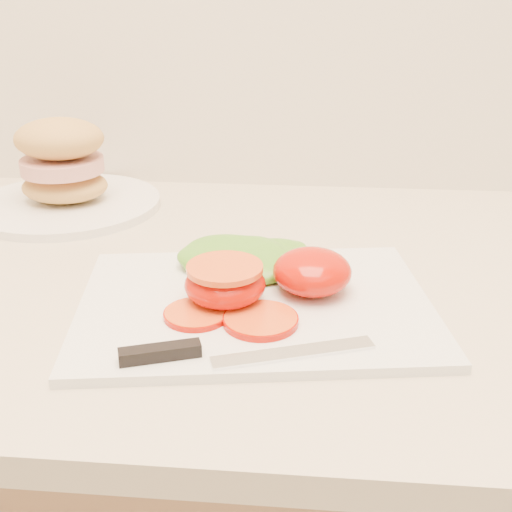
{
  "coord_description": "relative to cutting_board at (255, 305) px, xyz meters",
  "views": [
    {
      "loc": [
        -0.46,
        1.01,
        1.24
      ],
      "look_at": [
        -0.51,
        1.59,
        0.99
      ],
      "focal_mm": 45.0,
      "sensor_mm": 36.0,
      "label": 1
    }
  ],
  "objects": [
    {
      "name": "tomato_half_cut",
      "position": [
        -0.03,
        -0.01,
        0.03
      ],
      "size": [
        0.08,
        0.08,
        0.04
      ],
      "color": "#B60A01",
      "rests_on": "cutting_board"
    },
    {
      "name": "lettuce_leaf_1",
      "position": [
        0.02,
        0.08,
        0.02
      ],
      "size": [
        0.12,
        0.12,
        0.02
      ],
      "primitive_type": "ellipsoid",
      "rotation": [
        0.0,
        0.0,
        0.88
      ],
      "color": "#5A9A28",
      "rests_on": "cutting_board"
    },
    {
      "name": "sandwich_plate",
      "position": [
        -0.3,
        0.28,
        0.04
      ],
      "size": [
        0.27,
        0.27,
        0.13
      ],
      "rotation": [
        0.0,
        0.0,
        -0.32
      ],
      "color": "white",
      "rests_on": "counter"
    },
    {
      "name": "tomato_slice_0",
      "position": [
        0.01,
        -0.05,
        0.01
      ],
      "size": [
        0.07,
        0.07,
        0.01
      ],
      "primitive_type": "cylinder",
      "color": "orange",
      "rests_on": "cutting_board"
    },
    {
      "name": "tomato_half_dome",
      "position": [
        0.06,
        0.03,
        0.03
      ],
      "size": [
        0.08,
        0.08,
        0.04
      ],
      "primitive_type": "ellipsoid",
      "color": "#B60A01",
      "rests_on": "cutting_board"
    },
    {
      "name": "tomato_slice_1",
      "position": [
        -0.05,
        -0.04,
        0.01
      ],
      "size": [
        0.06,
        0.06,
        0.01
      ],
      "primitive_type": "cylinder",
      "color": "orange",
      "rests_on": "cutting_board"
    },
    {
      "name": "knife",
      "position": [
        -0.03,
        -0.11,
        0.01
      ],
      "size": [
        0.22,
        0.07,
        0.01
      ],
      "rotation": [
        0.0,
        0.0,
        0.33
      ],
      "color": "silver",
      "rests_on": "cutting_board"
    },
    {
      "name": "cutting_board",
      "position": [
        0.0,
        0.0,
        0.0
      ],
      "size": [
        0.39,
        0.3,
        0.01
      ],
      "primitive_type": "cube",
      "rotation": [
        0.0,
        0.0,
        0.15
      ],
      "color": "white",
      "rests_on": "counter"
    },
    {
      "name": "lettuce_leaf_0",
      "position": [
        -0.03,
        0.07,
        0.02
      ],
      "size": [
        0.15,
        0.11,
        0.03
      ],
      "primitive_type": "ellipsoid",
      "rotation": [
        0.0,
        0.0,
        -0.12
      ],
      "color": "#5A9A28",
      "rests_on": "cutting_board"
    }
  ]
}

